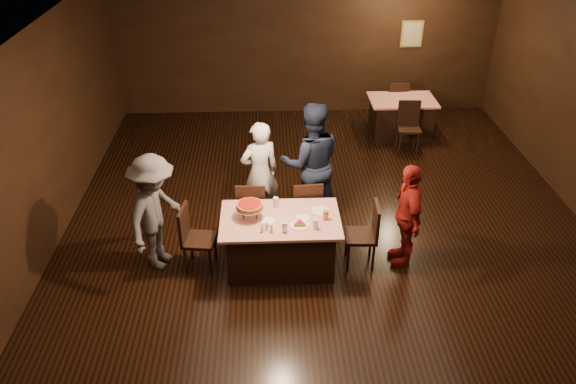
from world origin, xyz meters
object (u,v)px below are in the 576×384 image
object	(u,v)px
back_table	(401,117)
glass_front_left	(285,227)
chair_back_near	(409,128)
diner_red_shirt	(407,215)
chair_end_right	(361,235)
chair_back_far	(395,102)
glass_back	(276,202)
diner_navy_hoodie	(311,163)
diner_grey_knit	(155,213)
diner_white_jacket	(260,173)
pizza_stand	(250,206)
main_table	(280,242)
chair_far_right	(306,206)
plate_empty	(320,211)
chair_far_left	(252,208)
glass_amber	(326,215)
chair_end_left	(199,239)
glass_front_right	(316,224)

from	to	relation	value
back_table	glass_front_left	distance (m)	5.13
chair_back_near	diner_red_shirt	world-z (taller)	diner_red_shirt
chair_end_right	chair_back_far	world-z (taller)	same
chair_back_near	glass_back	bearing A→B (deg)	-124.92
chair_back_far	diner_navy_hoodie	bearing A→B (deg)	57.58
diner_grey_knit	diner_white_jacket	bearing A→B (deg)	-31.33
pizza_stand	chair_end_right	bearing A→B (deg)	-1.91
diner_red_shirt	pizza_stand	distance (m)	2.12
chair_back_near	back_table	bearing A→B (deg)	94.61
glass_back	main_table	bearing A→B (deg)	-80.54
chair_far_right	plate_empty	world-z (taller)	chair_far_right
chair_back_far	plate_empty	bearing A→B (deg)	64.02
pizza_stand	back_table	bearing A→B (deg)	54.27
chair_end_right	glass_back	xyz separation A→B (m)	(-1.15, 0.30, 0.37)
diner_white_jacket	chair_back_near	bearing A→B (deg)	-162.51
chair_far_right	plate_empty	distance (m)	0.69
chair_far_left	chair_back_far	distance (m)	4.97
chair_far_right	pizza_stand	distance (m)	1.16
chair_back_near	pizza_stand	xyz separation A→B (m)	(-2.95, -3.40, 0.48)
chair_back_far	glass_amber	distance (m)	5.20
main_table	back_table	bearing A→B (deg)	58.43
chair_end_left	plate_empty	world-z (taller)	chair_end_left
chair_far_right	diner_red_shirt	xyz separation A→B (m)	(1.31, -0.71, 0.28)
diner_white_jacket	glass_amber	size ratio (longest dim) A/B	11.75
chair_far_right	diner_grey_knit	distance (m)	2.19
back_table	glass_back	distance (m)	4.67
main_table	diner_grey_knit	size ratio (longest dim) A/B	0.95
glass_front_left	glass_back	size ratio (longest dim) A/B	1.00
main_table	glass_front_left	xyz separation A→B (m)	(0.05, -0.30, 0.46)
main_table	pizza_stand	bearing A→B (deg)	172.87
chair_far_right	glass_front_right	world-z (taller)	chair_far_right
chair_far_right	pizza_stand	bearing A→B (deg)	36.31
chair_end_left	chair_back_near	size ratio (longest dim) A/B	1.00
back_table	glass_front_left	world-z (taller)	glass_front_left
plate_empty	glass_front_left	size ratio (longest dim) A/B	1.79
back_table	chair_back_near	world-z (taller)	chair_back_near
chair_far_right	chair_back_near	world-z (taller)	same
chair_far_left	chair_back_near	size ratio (longest dim) A/B	1.00
chair_far_right	glass_front_left	bearing A→B (deg)	66.69
chair_far_left	glass_back	xyz separation A→B (m)	(0.35, -0.45, 0.37)
chair_end_left	diner_navy_hoodie	size ratio (longest dim) A/B	0.49
chair_back_far	diner_white_jacket	world-z (taller)	diner_white_jacket
diner_grey_knit	pizza_stand	size ratio (longest dim) A/B	4.44
chair_end_right	glass_back	bearing A→B (deg)	-101.23
main_table	diner_navy_hoodie	size ratio (longest dim) A/B	0.83
main_table	chair_back_far	world-z (taller)	chair_back_far
glass_amber	pizza_stand	bearing A→B (deg)	174.29
chair_far_left	glass_front_left	distance (m)	1.20
back_table	glass_amber	world-z (taller)	glass_amber
main_table	chair_back_near	xyz separation A→B (m)	(2.55, 3.45, 0.09)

